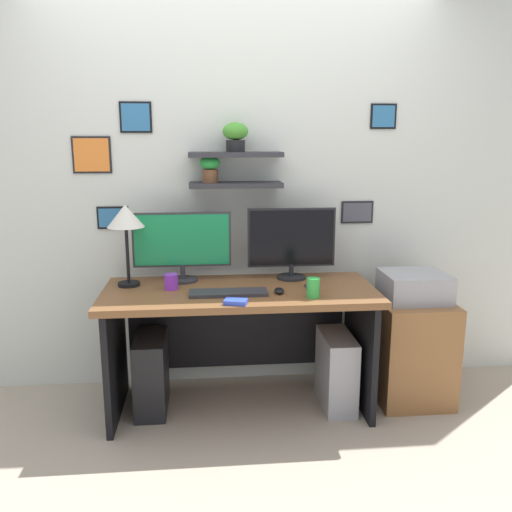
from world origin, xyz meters
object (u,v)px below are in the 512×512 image
at_px(computer_mouse, 279,291).
at_px(desk_lamp, 126,220).
at_px(desk, 239,320).
at_px(keyboard, 228,293).
at_px(water_cup, 313,288).
at_px(computer_tower_right, 336,370).
at_px(coffee_mug, 171,282).
at_px(scissors_tray, 236,302).
at_px(drawer_cabinet, 410,349).
at_px(printer, 414,286).
at_px(cell_phone, 312,288).
at_px(computer_tower_left, 151,373).
at_px(monitor_left, 182,244).
at_px(monitor_right, 291,241).

relative_size(computer_mouse, desk_lamp, 0.19).
bearing_deg(desk, keyboard, -113.99).
bearing_deg(keyboard, water_cup, -11.83).
distance_m(keyboard, computer_tower_right, 0.85).
relative_size(coffee_mug, scissors_tray, 0.75).
height_order(computer_mouse, drawer_cabinet, computer_mouse).
bearing_deg(printer, cell_phone, -173.58).
bearing_deg(desk, computer_tower_left, -177.74).
bearing_deg(desk, monitor_left, 154.13).
bearing_deg(monitor_left, computer_mouse, -30.33).
xyz_separation_m(desk, computer_tower_right, (0.59, -0.08, -0.31)).
bearing_deg(cell_phone, printer, 8.27).
relative_size(monitor_right, scissors_tray, 4.53).
distance_m(scissors_tray, water_cup, 0.44).
distance_m(keyboard, coffee_mug, 0.36).
distance_m(desk, monitor_left, 0.58).
height_order(computer_tower_left, computer_tower_right, computer_tower_left).
bearing_deg(keyboard, cell_phone, 8.41).
height_order(cell_phone, printer, printer).
distance_m(computer_mouse, water_cup, 0.20).
xyz_separation_m(coffee_mug, scissors_tray, (0.36, -0.32, -0.03)).
distance_m(cell_phone, printer, 0.65).
relative_size(desk_lamp, computer_tower_right, 1.07).
height_order(desk_lamp, computer_tower_right, desk_lamp).
bearing_deg(monitor_left, desk, -25.87).
bearing_deg(coffee_mug, computer_tower_left, -179.25).
relative_size(keyboard, printer, 1.16).
relative_size(printer, computer_tower_right, 0.84).
distance_m(monitor_right, water_cup, 0.46).
bearing_deg(coffee_mug, monitor_right, 13.97).
relative_size(monitor_left, scissors_tray, 4.96).
xyz_separation_m(monitor_right, coffee_mug, (-0.73, -0.18, -0.19)).
bearing_deg(computer_tower_left, keyboard, -16.54).
relative_size(computer_mouse, scissors_tray, 0.75).
height_order(monitor_left, cell_phone, monitor_left).
height_order(monitor_left, keyboard, monitor_left).
xyz_separation_m(computer_mouse, printer, (0.85, 0.15, -0.04)).
distance_m(water_cup, printer, 0.72).
bearing_deg(drawer_cabinet, keyboard, -172.72).
relative_size(desk, desk_lamp, 3.27).
height_order(cell_phone, coffee_mug, coffee_mug).
height_order(desk, computer_tower_right, desk).
distance_m(coffee_mug, water_cup, 0.82).
bearing_deg(scissors_tray, desk, 83.35).
distance_m(drawer_cabinet, computer_tower_left, 1.61).
distance_m(coffee_mug, computer_tower_right, 1.14).
xyz_separation_m(drawer_cabinet, computer_tower_right, (-0.48, -0.06, -0.09)).
xyz_separation_m(monitor_right, water_cup, (0.06, -0.42, -0.18)).
xyz_separation_m(monitor_right, scissors_tray, (-0.38, -0.50, -0.22)).
relative_size(monitor_left, keyboard, 1.35).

